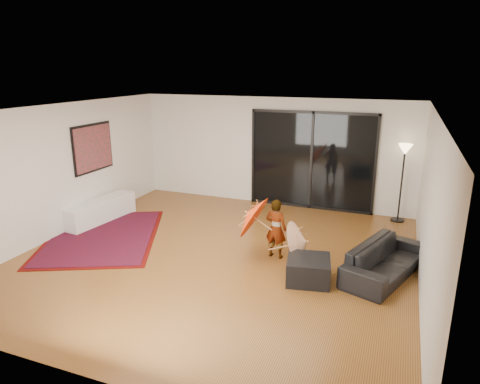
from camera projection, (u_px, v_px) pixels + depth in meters
The scene contains 17 objects.
floor at pixel (217, 256), 7.99m from camera, with size 7.00×7.00×0.00m, color #955828.
ceiling at pixel (215, 110), 7.23m from camera, with size 7.00×7.00×0.00m, color white.
wall_back at pixel (273, 152), 10.74m from camera, with size 7.00×7.00×0.00m, color silver.
wall_front at pixel (79, 271), 4.47m from camera, with size 7.00×7.00×0.00m, color silver.
wall_left at pixel (61, 170), 8.81m from camera, with size 7.00×7.00×0.00m, color silver.
wall_right at pixel (429, 209), 6.41m from camera, with size 7.00×7.00×0.00m, color silver.
sliding_door at pixel (311, 161), 10.41m from camera, with size 3.06×0.07×2.40m.
painting at pixel (93, 148), 9.61m from camera, with size 0.04×1.28×1.08m.
media_console at pixel (100, 211), 9.73m from camera, with size 0.46×1.82×0.51m, color white.
speaker at pixel (91, 219), 9.47m from camera, with size 0.28×0.28×0.32m, color #424244.
persian_rug at pixel (102, 236), 8.90m from camera, with size 3.26×3.69×0.02m.
sofa at pixel (385, 260), 7.18m from camera, with size 1.92×0.75×0.56m, color black.
ottoman at pixel (308, 270), 7.03m from camera, with size 0.70×0.70×0.40m, color black.
floor_lamp at pixel (404, 161), 9.44m from camera, with size 0.31×0.31×1.78m.
child at pixel (276, 229), 7.82m from camera, with size 0.41×0.27×1.12m, color #999999.
parasol_orange at pixel (247, 217), 7.91m from camera, with size 0.58×0.88×0.89m.
parasol_white at pixel (306, 239), 7.49m from camera, with size 0.52×0.82×0.90m.
Camera 1 is at (3.02, -6.69, 3.40)m, focal length 32.00 mm.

